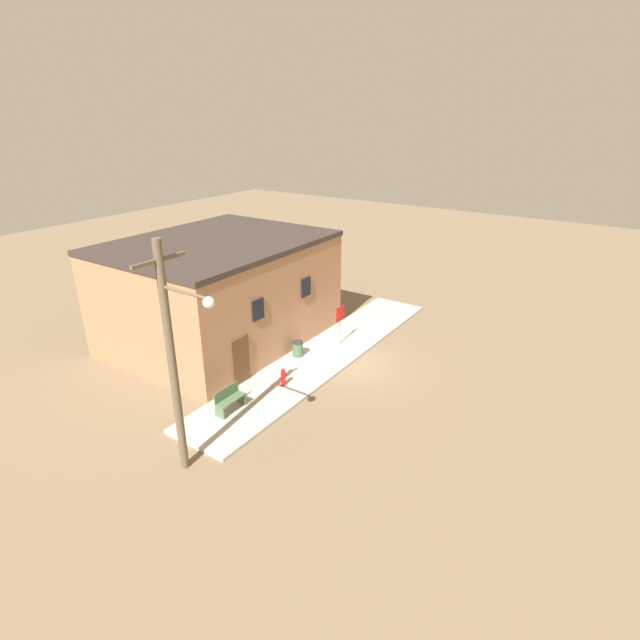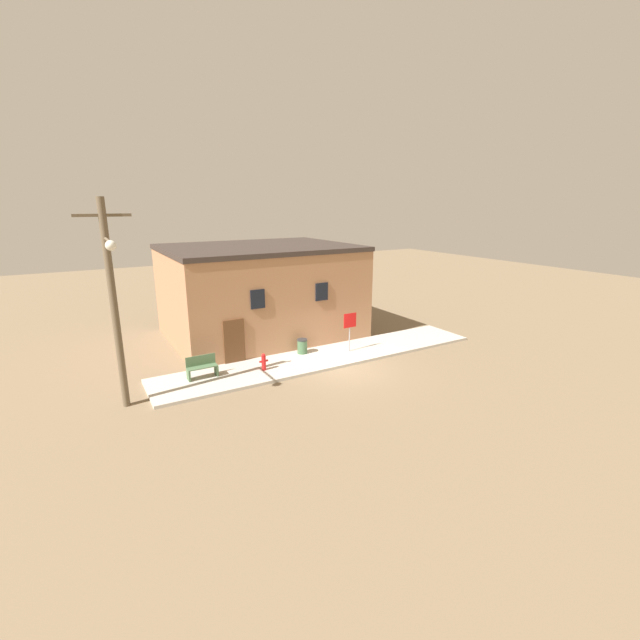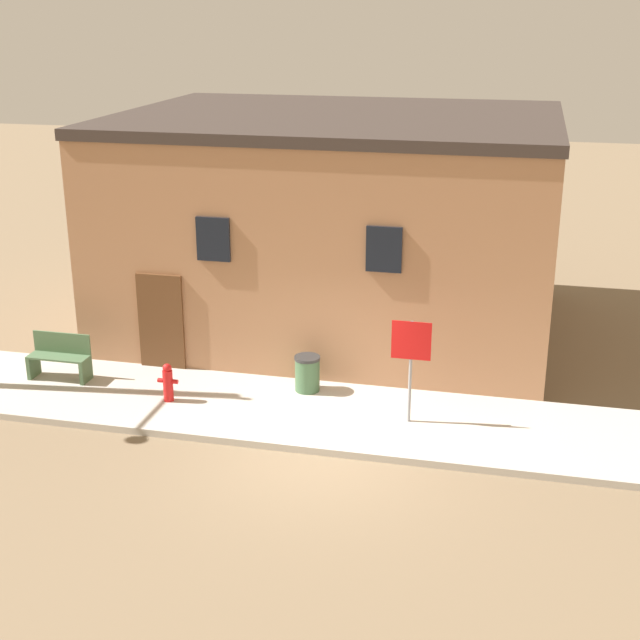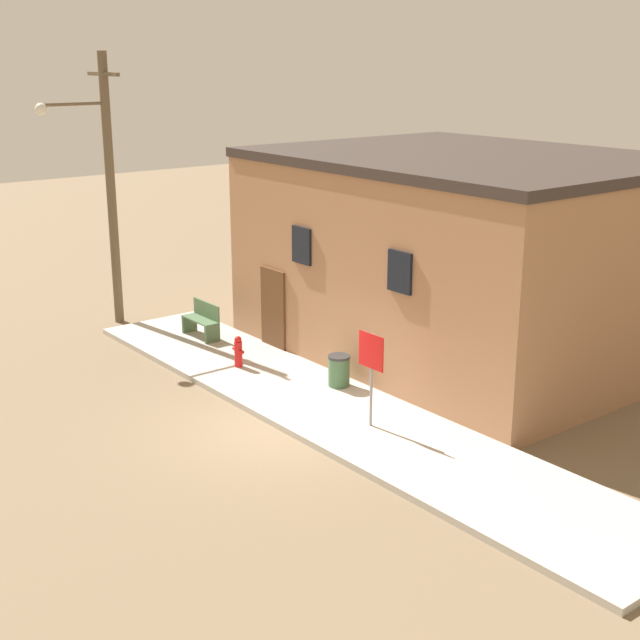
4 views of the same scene
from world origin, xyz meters
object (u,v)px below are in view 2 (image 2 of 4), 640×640
object	(u,v)px
stop_sign	(350,325)
utility_pole	(114,300)
fire_hydrant	(264,362)
bench	(202,367)
trash_bin	(302,346)

from	to	relation	value
stop_sign	utility_pole	world-z (taller)	utility_pole
fire_hydrant	bench	bearing A→B (deg)	168.15
utility_pole	fire_hydrant	bearing A→B (deg)	5.09
stop_sign	fire_hydrant	bearing A→B (deg)	-178.24
bench	utility_pole	xyz separation A→B (m)	(-3.13, -1.06, 3.48)
stop_sign	bench	size ratio (longest dim) A/B	1.56
stop_sign	utility_pole	xyz separation A→B (m)	(-10.44, -0.66, 2.55)
bench	trash_bin	size ratio (longest dim) A/B	1.74
fire_hydrant	bench	xyz separation A→B (m)	(-2.61, 0.55, 0.06)
fire_hydrant	stop_sign	xyz separation A→B (m)	(4.71, 0.15, 1.00)
bench	utility_pole	size ratio (longest dim) A/B	0.17
trash_bin	utility_pole	bearing A→B (deg)	-168.99
utility_pole	trash_bin	bearing A→B (deg)	11.01
fire_hydrant	stop_sign	size ratio (longest dim) A/B	0.39
utility_pole	stop_sign	bearing A→B (deg)	3.59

